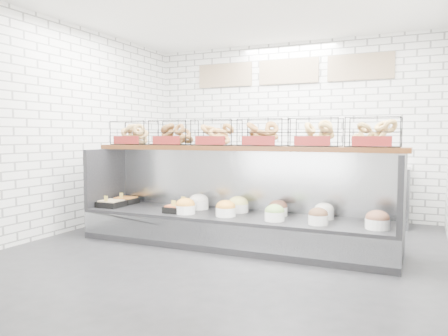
% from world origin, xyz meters
% --- Properties ---
extents(ground, '(5.50, 5.50, 0.00)m').
position_xyz_m(ground, '(0.00, 0.00, 0.00)').
color(ground, black).
rests_on(ground, ground).
extents(room_shell, '(5.02, 5.51, 3.01)m').
position_xyz_m(room_shell, '(0.00, 0.60, 2.06)').
color(room_shell, silver).
rests_on(room_shell, ground).
extents(display_case, '(4.00, 0.90, 1.20)m').
position_xyz_m(display_case, '(0.00, 0.34, 0.33)').
color(display_case, black).
rests_on(display_case, ground).
extents(bagel_shelf, '(4.10, 0.50, 0.40)m').
position_xyz_m(bagel_shelf, '(0.00, 0.52, 1.39)').
color(bagel_shelf, '#40200D').
rests_on(bagel_shelf, display_case).
extents(prep_counter, '(4.00, 0.60, 1.20)m').
position_xyz_m(prep_counter, '(-0.01, 2.43, 0.47)').
color(prep_counter, '#93969B').
rests_on(prep_counter, ground).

